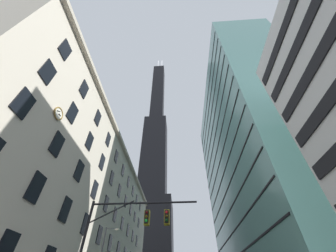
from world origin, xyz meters
TOP-DOWN VIEW (x-y plane):
  - station_building at (-17.34, 23.15)m, footprint 13.36×58.31m
  - dark_skyscraper at (-15.15, 92.89)m, footprint 22.06×22.06m
  - glass_office_midrise at (18.16, 33.69)m, footprint 14.42×48.80m
  - traffic_signal_mast at (-3.50, 4.52)m, footprint 8.39×0.63m

SIDE VIEW (x-z plane):
  - traffic_signal_mast at x=-3.50m, z-range 1.74..9.16m
  - station_building at x=-17.34m, z-range -0.02..25.14m
  - glass_office_midrise at x=18.16m, z-range 0.00..57.35m
  - dark_skyscraper at x=-15.15m, z-range -38.02..153.96m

